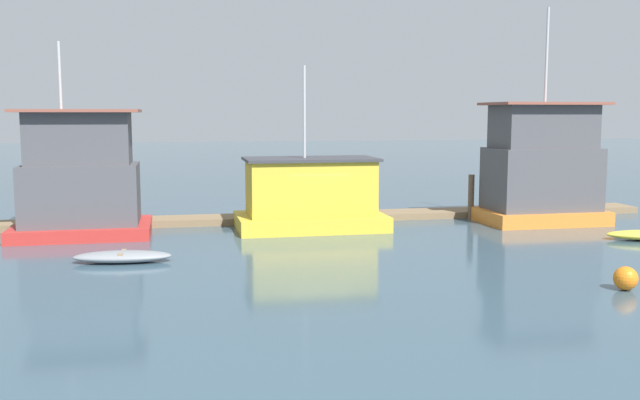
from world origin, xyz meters
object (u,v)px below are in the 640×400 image
dinghy_grey (122,257)px  houseboat_red (81,180)px  houseboat_yellow (310,197)px  mooring_post_near_left (554,198)px  buoy_orange (626,278)px  houseboat_orange (542,168)px  mooring_post_centre (350,208)px  mooring_post_far_left (471,197)px

dinghy_grey → houseboat_red: bearing=108.2°
houseboat_yellow → dinghy_grey: houseboat_yellow is taller
mooring_post_near_left → buoy_orange: (-5.58, -13.72, -0.58)m
houseboat_red → houseboat_orange: (20.09, -0.68, 0.20)m
houseboat_yellow → mooring_post_near_left: houseboat_yellow is taller
houseboat_red → houseboat_orange: houseboat_orange is taller
houseboat_red → buoy_orange: houseboat_red is taller
houseboat_orange → mooring_post_centre: 8.92m
dinghy_grey → mooring_post_far_left: 16.98m
houseboat_yellow → houseboat_orange: houseboat_orange is taller
mooring_post_far_left → buoy_orange: mooring_post_far_left is taller
dinghy_grey → mooring_post_near_left: 20.96m
mooring_post_far_left → dinghy_grey: bearing=-156.0°
houseboat_yellow → mooring_post_centre: (2.07, 1.30, -0.74)m
dinghy_grey → mooring_post_far_left: mooring_post_far_left is taller
houseboat_orange → mooring_post_centre: houseboat_orange is taller
dinghy_grey → buoy_orange: buoy_orange is taller
houseboat_red → mooring_post_centre: (11.53, 1.00, -1.62)m
houseboat_yellow → mooring_post_centre: bearing=32.2°
dinghy_grey → houseboat_yellow: bearing=36.7°
houseboat_yellow → buoy_orange: houseboat_yellow is taller
houseboat_orange → buoy_orange: (-3.95, -12.03, -2.16)m
houseboat_red → dinghy_grey: bearing=-71.8°
mooring_post_far_left → mooring_post_centre: mooring_post_far_left is taller
houseboat_red → houseboat_yellow: size_ratio=1.12×
mooring_post_far_left → houseboat_yellow: bearing=-170.7°
mooring_post_near_left → mooring_post_centre: mooring_post_near_left is taller
houseboat_orange → mooring_post_far_left: houseboat_orange is taller
houseboat_orange → mooring_post_centre: (-8.57, 1.68, -1.82)m
mooring_post_near_left → buoy_orange: bearing=-112.2°
houseboat_yellow → dinghy_grey: 9.45m
houseboat_orange → dinghy_grey: (-18.14, -5.22, -2.30)m
mooring_post_far_left → mooring_post_near_left: size_ratio=1.16×
houseboat_red → houseboat_orange: 20.10m
mooring_post_near_left → houseboat_yellow: bearing=-173.9°
houseboat_orange → dinghy_grey: size_ratio=2.88×
dinghy_grey → mooring_post_centre: mooring_post_centre is taller
houseboat_orange → buoy_orange: size_ratio=14.20×
houseboat_red → buoy_orange: bearing=-38.2°
dinghy_grey → mooring_post_centre: size_ratio=2.49×
mooring_post_near_left → buoy_orange: mooring_post_near_left is taller
mooring_post_centre → buoy_orange: 14.47m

